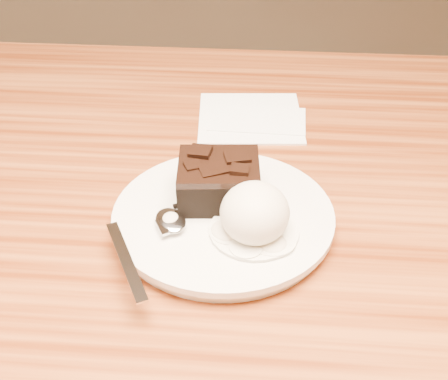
# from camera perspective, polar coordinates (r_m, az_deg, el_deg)

# --- Properties ---
(dining_table) EXTENTS (1.20, 0.80, 0.75)m
(dining_table) POSITION_cam_1_polar(r_m,az_deg,el_deg) (0.95, -6.33, -17.71)
(dining_table) COLOR #59220B
(dining_table) RESTS_ON floor
(plate) EXTENTS (0.23, 0.23, 0.02)m
(plate) POSITION_cam_1_polar(r_m,az_deg,el_deg) (0.61, -0.07, -2.87)
(plate) COLOR silver
(plate) RESTS_ON dining_table
(brownie) EXTENTS (0.09, 0.08, 0.04)m
(brownie) POSITION_cam_1_polar(r_m,az_deg,el_deg) (0.61, -0.52, 0.68)
(brownie) COLOR black
(brownie) RESTS_ON plate
(ice_cream_scoop) EXTENTS (0.07, 0.07, 0.06)m
(ice_cream_scoop) POSITION_cam_1_polar(r_m,az_deg,el_deg) (0.56, 3.07, -2.27)
(ice_cream_scoop) COLOR beige
(ice_cream_scoop) RESTS_ON plate
(melt_puddle) EXTENTS (0.09, 0.09, 0.00)m
(melt_puddle) POSITION_cam_1_polar(r_m,az_deg,el_deg) (0.58, 3.00, -4.08)
(melt_puddle) COLOR white
(melt_puddle) RESTS_ON plate
(spoon) EXTENTS (0.10, 0.17, 0.01)m
(spoon) POSITION_cam_1_polar(r_m,az_deg,el_deg) (0.58, -5.32, -3.17)
(spoon) COLOR silver
(spoon) RESTS_ON plate
(napkin) EXTENTS (0.15, 0.15, 0.01)m
(napkin) POSITION_cam_1_polar(r_m,az_deg,el_deg) (0.81, 2.62, 7.28)
(napkin) COLOR white
(napkin) RESTS_ON dining_table
(crumb_a) EXTENTS (0.01, 0.01, 0.00)m
(crumb_a) POSITION_cam_1_polar(r_m,az_deg,el_deg) (0.61, -4.77, -1.63)
(crumb_a) COLOR black
(crumb_a) RESTS_ON plate
(crumb_b) EXTENTS (0.01, 0.01, 0.00)m
(crumb_b) POSITION_cam_1_polar(r_m,az_deg,el_deg) (0.58, -0.95, -4.14)
(crumb_b) COLOR black
(crumb_b) RESTS_ON plate
(crumb_c) EXTENTS (0.01, 0.01, 0.00)m
(crumb_c) POSITION_cam_1_polar(r_m,az_deg,el_deg) (0.59, 5.54, -3.03)
(crumb_c) COLOR black
(crumb_c) RESTS_ON plate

